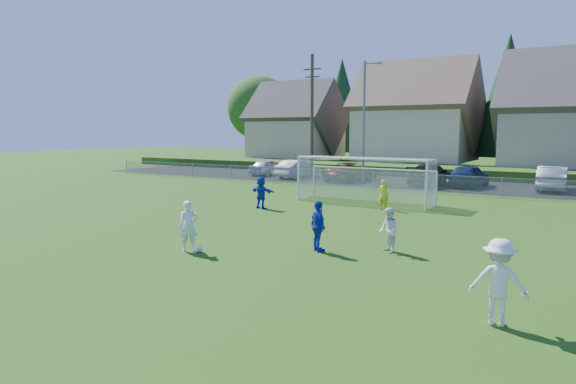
{
  "coord_description": "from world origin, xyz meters",
  "views": [
    {
      "loc": [
        11.05,
        -9.81,
        3.94
      ],
      "look_at": [
        0.0,
        8.0,
        1.4
      ],
      "focal_mm": 32.0,
      "sensor_mm": 36.0,
      "label": 1
    }
  ],
  "objects_px": {
    "soccer_ball": "(199,249)",
    "car_d": "(430,175)",
    "car_b": "(298,169)",
    "soccer_goal": "(366,173)",
    "player_blue_a": "(318,226)",
    "car_e": "(469,176)",
    "car_a": "(268,167)",
    "car_c": "(351,172)",
    "player_blue_b": "(261,192)",
    "player_white_a": "(189,226)",
    "player_white_c": "(499,282)",
    "player_white_b": "(389,230)",
    "goalkeeper": "(383,195)",
    "car_f": "(552,178)"
  },
  "relations": [
    {
      "from": "player_white_c",
      "to": "car_e",
      "type": "xyz_separation_m",
      "value": [
        -6.36,
        26.04,
        -0.11
      ]
    },
    {
      "from": "car_e",
      "to": "soccer_goal",
      "type": "relative_size",
      "value": 0.62
    },
    {
      "from": "player_blue_b",
      "to": "car_c",
      "type": "distance_m",
      "value": 15.51
    },
    {
      "from": "car_e",
      "to": "car_f",
      "type": "distance_m",
      "value": 5.2
    },
    {
      "from": "player_white_a",
      "to": "car_e",
      "type": "distance_m",
      "value": 24.81
    },
    {
      "from": "car_a",
      "to": "car_c",
      "type": "height_order",
      "value": "car_c"
    },
    {
      "from": "car_b",
      "to": "soccer_goal",
      "type": "distance_m",
      "value": 15.03
    },
    {
      "from": "player_blue_b",
      "to": "car_f",
      "type": "relative_size",
      "value": 0.34
    },
    {
      "from": "player_white_a",
      "to": "car_a",
      "type": "height_order",
      "value": "player_white_a"
    },
    {
      "from": "player_blue_a",
      "to": "car_e",
      "type": "bearing_deg",
      "value": -50.7
    },
    {
      "from": "player_white_b",
      "to": "goalkeeper",
      "type": "relative_size",
      "value": 0.97
    },
    {
      "from": "player_white_a",
      "to": "car_e",
      "type": "bearing_deg",
      "value": 37.73
    },
    {
      "from": "player_blue_a",
      "to": "soccer_goal",
      "type": "height_order",
      "value": "soccer_goal"
    },
    {
      "from": "car_a",
      "to": "car_d",
      "type": "relative_size",
      "value": 0.78
    },
    {
      "from": "soccer_goal",
      "to": "car_c",
      "type": "bearing_deg",
      "value": 118.46
    },
    {
      "from": "car_b",
      "to": "car_d",
      "type": "bearing_deg",
      "value": -175.26
    },
    {
      "from": "goalkeeper",
      "to": "car_a",
      "type": "relative_size",
      "value": 0.37
    },
    {
      "from": "player_blue_a",
      "to": "car_d",
      "type": "relative_size",
      "value": 0.32
    },
    {
      "from": "player_white_b",
      "to": "player_white_c",
      "type": "distance_m",
      "value": 6.28
    },
    {
      "from": "car_d",
      "to": "player_blue_b",
      "type": "bearing_deg",
      "value": 75.35
    },
    {
      "from": "car_d",
      "to": "car_a",
      "type": "bearing_deg",
      "value": -3.05
    },
    {
      "from": "player_white_c",
      "to": "goalkeeper",
      "type": "relative_size",
      "value": 1.18
    },
    {
      "from": "player_blue_a",
      "to": "car_f",
      "type": "relative_size",
      "value": 0.35
    },
    {
      "from": "player_white_a",
      "to": "car_a",
      "type": "relative_size",
      "value": 0.41
    },
    {
      "from": "soccer_ball",
      "to": "car_d",
      "type": "bearing_deg",
      "value": 89.0
    },
    {
      "from": "player_white_b",
      "to": "car_b",
      "type": "distance_m",
      "value": 26.28
    },
    {
      "from": "goalkeeper",
      "to": "car_b",
      "type": "distance_m",
      "value": 17.65
    },
    {
      "from": "player_blue_b",
      "to": "car_d",
      "type": "relative_size",
      "value": 0.31
    },
    {
      "from": "soccer_goal",
      "to": "player_white_a",
      "type": "bearing_deg",
      "value": -91.41
    },
    {
      "from": "player_blue_b",
      "to": "car_d",
      "type": "height_order",
      "value": "player_blue_b"
    },
    {
      "from": "car_d",
      "to": "soccer_goal",
      "type": "distance_m",
      "value": 10.57
    },
    {
      "from": "car_e",
      "to": "player_white_b",
      "type": "bearing_deg",
      "value": 101.43
    },
    {
      "from": "player_white_c",
      "to": "car_f",
      "type": "xyz_separation_m",
      "value": [
        -1.2,
        26.62,
        -0.09
      ]
    },
    {
      "from": "car_d",
      "to": "soccer_ball",
      "type": "bearing_deg",
      "value": 89.13
    },
    {
      "from": "goalkeeper",
      "to": "car_c",
      "type": "height_order",
      "value": "goalkeeper"
    },
    {
      "from": "player_white_b",
      "to": "goalkeeper",
      "type": "xyz_separation_m",
      "value": [
        -3.46,
        8.39,
        0.03
      ]
    },
    {
      "from": "player_white_a",
      "to": "player_blue_b",
      "type": "distance_m",
      "value": 9.4
    },
    {
      "from": "player_blue_a",
      "to": "car_d",
      "type": "xyz_separation_m",
      "value": [
        -2.81,
        21.95,
        -0.08
      ]
    },
    {
      "from": "soccer_ball",
      "to": "soccer_goal",
      "type": "bearing_deg",
      "value": 90.12
    },
    {
      "from": "player_blue_b",
      "to": "soccer_ball",
      "type": "bearing_deg",
      "value": 122.72
    },
    {
      "from": "soccer_ball",
      "to": "goalkeeper",
      "type": "relative_size",
      "value": 0.15
    },
    {
      "from": "soccer_ball",
      "to": "car_d",
      "type": "relative_size",
      "value": 0.04
    },
    {
      "from": "player_blue_b",
      "to": "car_c",
      "type": "height_order",
      "value": "player_blue_b"
    },
    {
      "from": "player_blue_a",
      "to": "car_e",
      "type": "distance_m",
      "value": 22.38
    },
    {
      "from": "soccer_ball",
      "to": "car_b",
      "type": "xyz_separation_m",
      "value": [
        -10.65,
        24.14,
        0.63
      ]
    },
    {
      "from": "player_white_c",
      "to": "goalkeeper",
      "type": "distance_m",
      "value": 15.16
    },
    {
      "from": "player_blue_a",
      "to": "player_blue_b",
      "type": "xyz_separation_m",
      "value": [
        -6.85,
        6.61,
        -0.02
      ]
    },
    {
      "from": "soccer_ball",
      "to": "car_c",
      "type": "distance_m",
      "value": 24.78
    },
    {
      "from": "car_d",
      "to": "car_f",
      "type": "height_order",
      "value": "car_f"
    },
    {
      "from": "car_b",
      "to": "player_white_b",
      "type": "bearing_deg",
      "value": 132.27
    }
  ]
}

